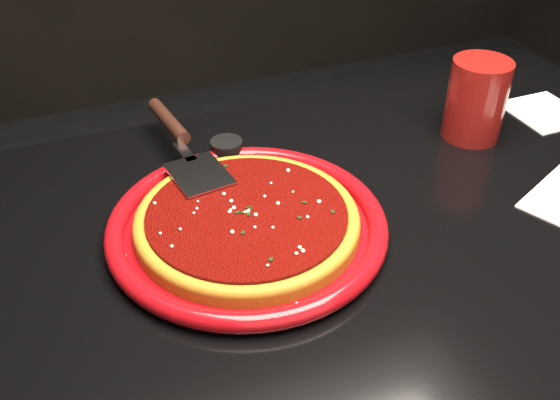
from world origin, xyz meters
The scene contains 11 objects.
table centered at (0.00, 0.00, 0.38)m, with size 1.20×0.80×0.75m, color black.
plate centered at (-0.18, 0.04, 0.76)m, with size 0.38×0.38×0.03m, color maroon.
pizza_crust centered at (-0.18, 0.04, 0.77)m, with size 0.30×0.30×0.02m, color brown.
pizza_crust_rim centered at (-0.18, 0.04, 0.78)m, with size 0.30×0.30×0.02m, color brown.
pizza_sauce centered at (-0.18, 0.04, 0.78)m, with size 0.27×0.27×0.01m, color #5F0805.
parmesan_dusting centered at (-0.18, 0.04, 0.79)m, with size 0.26×0.26×0.01m, color beige, non-canonical shape.
basil_flecks centered at (-0.18, 0.04, 0.79)m, with size 0.24×0.24×0.00m, color black, non-canonical shape.
pizza_server centered at (-0.21, 0.23, 0.80)m, with size 0.09×0.32×0.02m, color silver, non-canonical shape.
cup centered at (0.26, 0.15, 0.82)m, with size 0.10×0.10×0.13m, color maroon.
napkin_b centered at (0.44, 0.17, 0.75)m, with size 0.12×0.13×0.00m, color white.
ramekin centered at (-0.15, 0.23, 0.77)m, with size 0.05×0.05×0.04m, color black.
Camera 1 is at (-0.38, -0.58, 1.29)m, focal length 40.00 mm.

